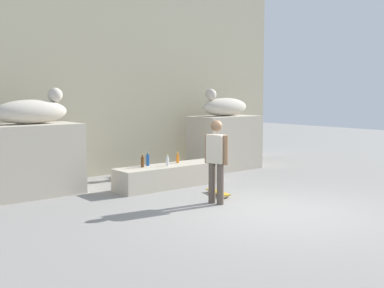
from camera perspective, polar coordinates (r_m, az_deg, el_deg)
ground_plane at (r=9.12m, az=9.03°, el=-7.92°), size 40.00×40.00×0.00m
facade_wall at (r=13.39m, az=-9.65°, el=9.97°), size 11.56×0.60×6.24m
pedestal_left at (r=10.86m, az=-18.40°, el=-1.78°), size 1.95×1.16×1.53m
pedestal_right at (r=13.88m, az=3.92°, el=0.18°), size 1.95×1.16×1.53m
statue_reclining_left at (r=10.78m, az=-18.41°, el=3.78°), size 1.61×0.59×0.78m
statue_reclining_right at (r=13.78m, az=3.84°, el=4.52°), size 1.60×0.57×0.78m
ledge_block at (r=11.30m, az=-2.69°, el=-3.80°), size 2.72×0.74×0.51m
skater at (r=9.47m, az=2.90°, el=-1.65°), size 0.28×0.53×1.67m
skateboard at (r=10.40m, az=3.11°, el=-5.74°), size 0.40×0.82×0.08m
bottle_brown at (r=10.95m, az=-5.91°, el=-2.11°), size 0.07×0.07×0.31m
bottle_blue at (r=11.16m, az=-5.28°, el=-1.91°), size 0.08×0.08×0.32m
bottle_clear at (r=11.11m, az=-2.92°, el=-2.05°), size 0.06×0.06×0.27m
bottle_orange at (r=11.59m, az=-1.72°, el=-1.74°), size 0.07×0.07×0.26m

